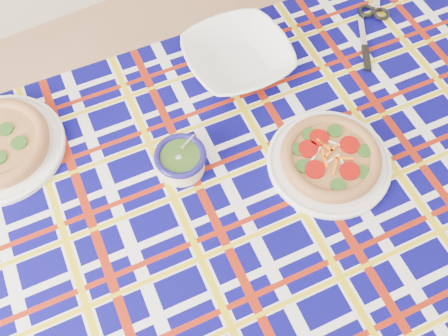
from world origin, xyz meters
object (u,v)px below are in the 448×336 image
dining_table (254,196)px  main_focaccia_plate (331,158)px  serving_bowl (238,58)px  pesto_bowl (181,159)px

dining_table → main_focaccia_plate: (0.20, -0.05, 0.12)m
main_focaccia_plate → serving_bowl: size_ratio=1.11×
main_focaccia_plate → pesto_bowl: (-0.35, 0.18, 0.01)m
dining_table → main_focaccia_plate: main_focaccia_plate is taller
dining_table → serving_bowl: bearing=72.0°
dining_table → pesto_bowl: (-0.15, 0.13, 0.13)m
serving_bowl → main_focaccia_plate: bearing=-84.1°
serving_bowl → dining_table: bearing=-113.0°
main_focaccia_plate → dining_table: bearing=166.0°
main_focaccia_plate → serving_bowl: 0.41m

